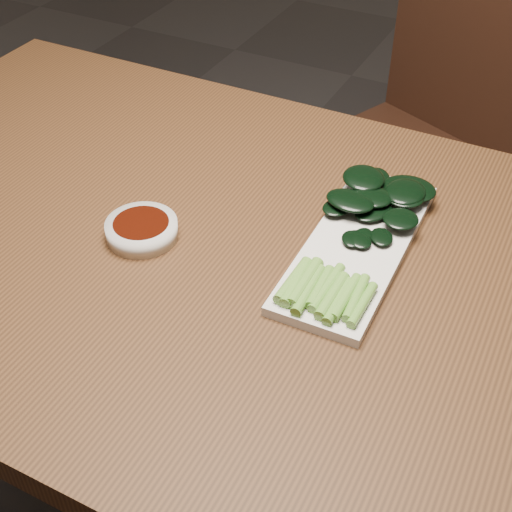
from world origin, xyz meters
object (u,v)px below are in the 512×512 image
Objects in this scene: table at (245,287)px; serving_plate at (357,246)px; sauce_bowl at (142,229)px; chair_far at (425,138)px; gai_lan at (366,220)px.

serving_plate is at bearing 25.76° from table.
sauce_bowl reaches higher than serving_plate.
serving_plate reaches higher than table.
serving_plate is (0.10, -0.76, 0.27)m from chair_far.
gai_lan reaches higher than sauce_bowl.
gai_lan is at bearing 94.62° from serving_plate.
chair_far reaches higher than gai_lan.
gai_lan is at bearing -59.10° from chair_far.
serving_plate is (0.27, 0.11, -0.01)m from sauce_bowl.
table is 0.17m from serving_plate.
sauce_bowl is 0.29× the size of gai_lan.
sauce_bowl is 0.29× the size of serving_plate.
serving_plate is at bearing 21.57° from sauce_bowl.
table is 14.35× the size of sauce_bowl.
serving_plate is (0.13, 0.07, 0.08)m from table.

